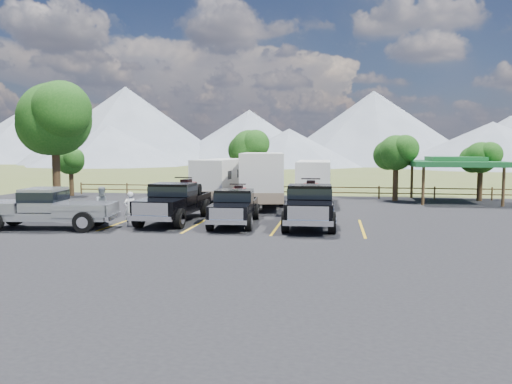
# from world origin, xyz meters

# --- Properties ---
(ground) EXTENTS (320.00, 320.00, 0.00)m
(ground) POSITION_xyz_m (0.00, 0.00, 0.00)
(ground) COLOR #4E5D27
(ground) RESTS_ON ground
(asphalt_lot) EXTENTS (44.00, 34.00, 0.04)m
(asphalt_lot) POSITION_xyz_m (0.00, 3.00, 0.02)
(asphalt_lot) COLOR black
(asphalt_lot) RESTS_ON ground
(stall_lines) EXTENTS (12.12, 5.50, 0.01)m
(stall_lines) POSITION_xyz_m (0.00, 4.00, 0.04)
(stall_lines) COLOR gold
(stall_lines) RESTS_ON asphalt_lot
(tree_big_nw) EXTENTS (5.54, 5.18, 7.84)m
(tree_big_nw) POSITION_xyz_m (-12.55, 9.03, 5.60)
(tree_big_nw) COLOR #2F2212
(tree_big_nw) RESTS_ON ground
(tree_ne_a) EXTENTS (3.11, 2.92, 4.76)m
(tree_ne_a) POSITION_xyz_m (8.97, 17.01, 3.48)
(tree_ne_a) COLOR #2F2212
(tree_ne_a) RESTS_ON ground
(tree_ne_b) EXTENTS (2.77, 2.59, 4.27)m
(tree_ne_b) POSITION_xyz_m (14.98, 18.01, 3.13)
(tree_ne_b) COLOR #2F2212
(tree_ne_b) RESTS_ON ground
(tree_north) EXTENTS (3.46, 3.24, 5.25)m
(tree_north) POSITION_xyz_m (-2.03, 19.02, 3.83)
(tree_north) COLOR #2F2212
(tree_north) RESTS_ON ground
(tree_nw_small) EXTENTS (2.59, 2.43, 3.85)m
(tree_nw_small) POSITION_xyz_m (-16.02, 17.01, 2.78)
(tree_nw_small) COLOR #2F2212
(tree_nw_small) RESTS_ON ground
(rail_fence) EXTENTS (36.12, 0.12, 1.00)m
(rail_fence) POSITION_xyz_m (2.00, 18.50, 0.61)
(rail_fence) COLOR #513A23
(rail_fence) RESTS_ON ground
(pavilion) EXTENTS (6.20, 6.20, 3.22)m
(pavilion) POSITION_xyz_m (13.00, 17.00, 2.79)
(pavilion) COLOR #513A23
(pavilion) RESTS_ON ground
(mountain_range) EXTENTS (209.00, 71.00, 20.00)m
(mountain_range) POSITION_xyz_m (-7.63, 105.98, 7.87)
(mountain_range) COLOR slate
(mountain_range) RESTS_ON ground
(rig_left) EXTENTS (2.50, 6.72, 2.23)m
(rig_left) POSITION_xyz_m (-3.42, 4.80, 1.11)
(rig_left) COLOR black
(rig_left) RESTS_ON asphalt_lot
(rig_center) EXTENTS (2.37, 5.95, 1.95)m
(rig_center) POSITION_xyz_m (-0.18, 4.30, 0.98)
(rig_center) COLOR black
(rig_center) RESTS_ON asphalt_lot
(rig_right) EXTENTS (2.51, 6.78, 2.24)m
(rig_right) POSITION_xyz_m (3.52, 4.50, 1.12)
(rig_right) COLOR black
(rig_right) RESTS_ON asphalt_lot
(trailer_left) EXTENTS (2.69, 8.70, 3.01)m
(trailer_left) POSITION_xyz_m (-3.16, 14.15, 1.62)
(trailer_left) COLOR silver
(trailer_left) RESTS_ON asphalt_lot
(trailer_center) EXTENTS (3.60, 10.05, 3.47)m
(trailer_center) POSITION_xyz_m (0.07, 12.14, 1.86)
(trailer_center) COLOR silver
(trailer_center) RESTS_ON asphalt_lot
(trailer_right) EXTENTS (2.28, 8.37, 2.91)m
(trailer_right) POSITION_xyz_m (3.29, 14.24, 1.56)
(trailer_right) COLOR silver
(trailer_right) RESTS_ON asphalt_lot
(pickup_silver) EXTENTS (6.61, 2.95, 1.92)m
(pickup_silver) POSITION_xyz_m (-8.55, 1.56, 1.04)
(pickup_silver) COLOR gray
(pickup_silver) RESTS_ON asphalt_lot
(person_a) EXTENTS (0.72, 0.68, 1.66)m
(person_a) POSITION_xyz_m (-5.14, 3.08, 0.87)
(person_a) COLOR silver
(person_a) RESTS_ON asphalt_lot
(person_b) EXTENTS (1.15, 1.12, 1.87)m
(person_b) POSITION_xyz_m (-6.66, 3.33, 0.98)
(person_b) COLOR slate
(person_b) RESTS_ON asphalt_lot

